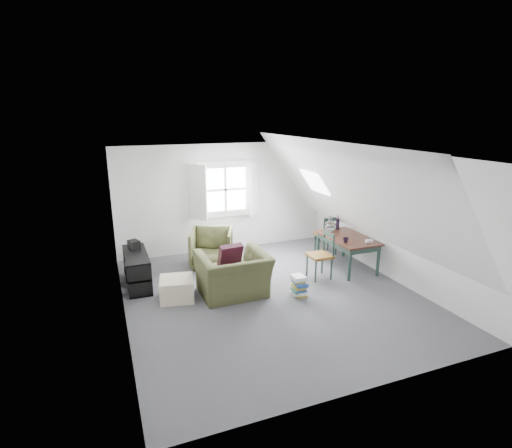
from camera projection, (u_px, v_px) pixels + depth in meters
name	position (u px, v px, depth m)	size (l,w,h in m)	color
floor	(271.00, 295.00, 7.17)	(5.50, 5.50, 0.00)	#4C4B51
ceiling	(273.00, 155.00, 6.50)	(5.50, 5.50, 0.00)	white
wall_back	(225.00, 198.00, 9.30)	(5.00, 5.00, 0.00)	silver
wall_front	(372.00, 293.00, 4.37)	(5.00, 5.00, 0.00)	silver
wall_left	(119.00, 245.00, 5.96)	(5.50, 5.50, 0.00)	silver
wall_right	(390.00, 215.00, 7.71)	(5.50, 5.50, 0.00)	silver
slope_left	(180.00, 206.00, 6.15)	(5.50, 5.50, 0.00)	white
slope_right	(351.00, 192.00, 7.24)	(5.50, 5.50, 0.00)	white
dormer_window	(226.00, 190.00, 9.18)	(1.71, 0.35, 1.30)	white
skylight	(315.00, 182.00, 8.41)	(0.55, 0.75, 0.04)	white
armchair_near	(233.00, 294.00, 7.19)	(1.19, 1.04, 0.78)	#3F4224
armchair_far	(212.00, 265.00, 8.57)	(0.86, 0.88, 0.80)	#3F4224
throw_pillow	(230.00, 256.00, 7.14)	(0.42, 0.12, 0.42)	#380F20
ottoman	(177.00, 289.00, 6.97)	(0.57, 0.57, 0.38)	beige
dining_table	(347.00, 241.00, 8.29)	(0.81, 1.36, 0.68)	black
demijohn	(330.00, 226.00, 8.58)	(0.23, 0.23, 0.33)	silver
vase_twigs	(338.00, 224.00, 8.76)	(0.08, 0.09, 0.61)	black
cup	(346.00, 243.00, 7.91)	(0.11, 0.11, 0.10)	black
paper_box	(369.00, 241.00, 7.93)	(0.13, 0.09, 0.04)	white
dining_chair_far	(327.00, 234.00, 9.14)	(0.43, 0.43, 0.91)	brown
dining_chair_near	(321.00, 255.00, 7.82)	(0.43, 0.43, 0.92)	brown
media_shelf	(137.00, 271.00, 7.49)	(0.41, 1.23, 0.63)	black
electronics_box	(134.00, 245.00, 7.64)	(0.17, 0.24, 0.19)	black
magazine_stack	(299.00, 286.00, 7.11)	(0.28, 0.33, 0.37)	#B29933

